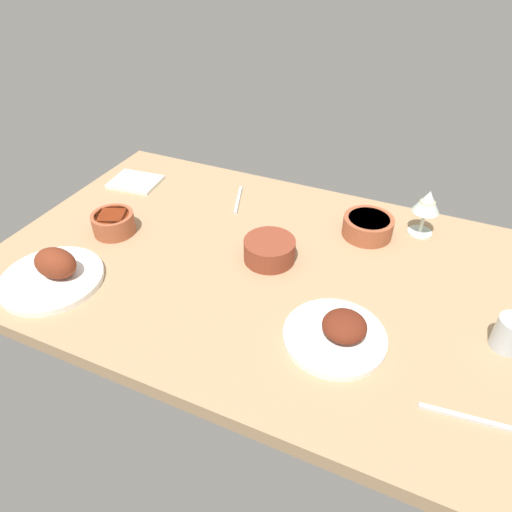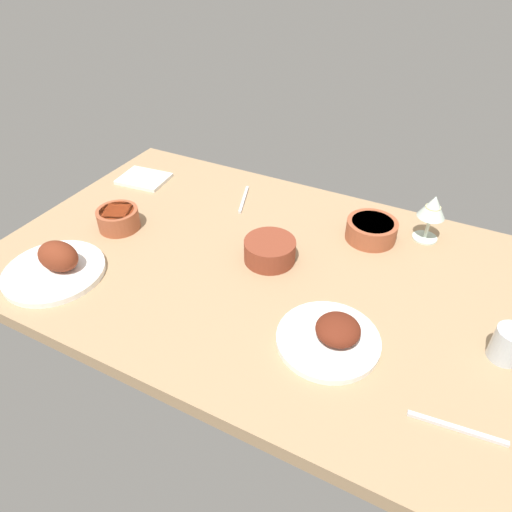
{
  "view_description": "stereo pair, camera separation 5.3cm",
  "coord_description": "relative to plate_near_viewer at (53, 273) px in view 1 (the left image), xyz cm",
  "views": [
    {
      "loc": [
        -38.6,
        86.93,
        80.4
      ],
      "look_at": [
        0.0,
        0.0,
        6.0
      ],
      "focal_mm": 31.75,
      "sensor_mm": 36.0,
      "label": 1
    },
    {
      "loc": [
        -43.41,
        84.63,
        80.4
      ],
      "look_at": [
        0.0,
        0.0,
        6.0
      ],
      "focal_mm": 31.75,
      "sensor_mm": 36.0,
      "label": 2
    }
  ],
  "objects": [
    {
      "name": "fork_loose",
      "position": [
        -99.19,
        -0.79,
        -2.14
      ],
      "size": [
        17.66,
        2.73,
        0.8
      ],
      "primitive_type": "cube",
      "rotation": [
        0.0,
        0.0,
        0.1
      ],
      "color": "silver",
      "rests_on": "dining_table"
    },
    {
      "name": "bowl_pasta",
      "position": [
        -46.7,
        -30.4,
        0.76
      ],
      "size": [
        13.86,
        13.86,
        6.11
      ],
      "color": "brown",
      "rests_on": "dining_table"
    },
    {
      "name": "folded_napkin",
      "position": [
        11.66,
        -50.48,
        -1.94
      ],
      "size": [
        17.27,
        14.23,
        1.2
      ],
      "primitive_type": "cube",
      "rotation": [
        0.0,
        0.0,
        0.1
      ],
      "color": "white",
      "rests_on": "dining_table"
    },
    {
      "name": "plate_center_main",
      "position": [
        -71.5,
        -10.13,
        -0.55
      ],
      "size": [
        22.86,
        22.86,
        6.59
      ],
      "color": "white",
      "rests_on": "dining_table"
    },
    {
      "name": "wine_glass",
      "position": [
        -82.25,
        -59.68,
        7.38
      ],
      "size": [
        7.6,
        7.6,
        14.0
      ],
      "color": "silver",
      "rests_on": "dining_table"
    },
    {
      "name": "spoon_loose",
      "position": [
        -25.72,
        -54.51,
        -2.14
      ],
      "size": [
        6.15,
        15.45,
        0.8
      ],
      "primitive_type": "cube",
      "rotation": [
        0.0,
        0.0,
        5.05
      ],
      "color": "silver",
      "rests_on": "dining_table"
    },
    {
      "name": "bowl_sauce",
      "position": [
        -0.28,
        -23.94,
        0.73
      ],
      "size": [
        12.09,
        12.09,
        6.04
      ],
      "color": "#A35133",
      "rests_on": "dining_table"
    },
    {
      "name": "bowl_potatoes",
      "position": [
        -68.19,
        -52.48,
        0.58
      ],
      "size": [
        14.33,
        14.33,
        5.75
      ],
      "color": "#A35133",
      "rests_on": "dining_table"
    },
    {
      "name": "plate_near_viewer",
      "position": [
        0.0,
        0.0,
        0.0
      ],
      "size": [
        25.8,
        25.8,
        9.0
      ],
      "color": "white",
      "rests_on": "dining_table"
    },
    {
      "name": "water_tumbler",
      "position": [
        -105.41,
        -23.02,
        1.37
      ],
      "size": [
        6.62,
        6.62,
        7.83
      ],
      "primitive_type": "cylinder",
      "color": "silver",
      "rests_on": "dining_table"
    },
    {
      "name": "dining_table",
      "position": [
        -43.9,
        -27.79,
        -4.54
      ],
      "size": [
        140.0,
        90.0,
        4.0
      ],
      "primitive_type": "cube",
      "color": "tan",
      "rests_on": "ground"
    }
  ]
}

